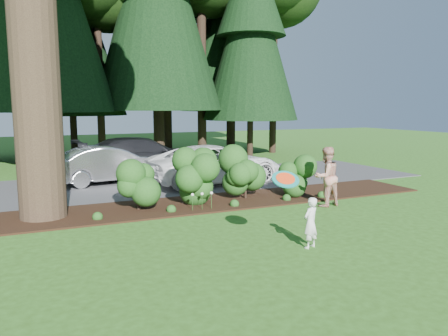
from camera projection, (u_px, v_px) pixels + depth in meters
name	position (u px, v px, depth m)	size (l,w,h in m)	color
ground	(249.00, 231.00, 10.86)	(80.00, 80.00, 0.00)	#2A4E16
mulch_bed	(201.00, 204.00, 13.79)	(16.00, 2.50, 0.05)	black
driveway	(163.00, 183.00, 17.63)	(22.00, 6.00, 0.03)	#38383A
shrub_row	(225.00, 178.00, 13.89)	(6.53, 1.60, 1.61)	#1E4B17
lily_cluster	(202.00, 195.00, 12.84)	(0.69, 0.09, 0.57)	#1E4B17
car_silver_wagon	(110.00, 164.00, 17.44)	(1.57, 4.50, 1.48)	#ABABB0
car_white_suv	(216.00, 164.00, 17.41)	(2.52, 5.46, 1.52)	white
car_dark_suv	(143.00, 156.00, 19.34)	(2.36, 5.82, 1.69)	black
child	(310.00, 223.00, 9.49)	(0.41, 0.27, 1.13)	silver
adult	(326.00, 177.00, 13.44)	(0.90, 0.70, 1.85)	#A73016
frisbee	(285.00, 179.00, 8.90)	(0.60, 0.52, 0.35)	#17827A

